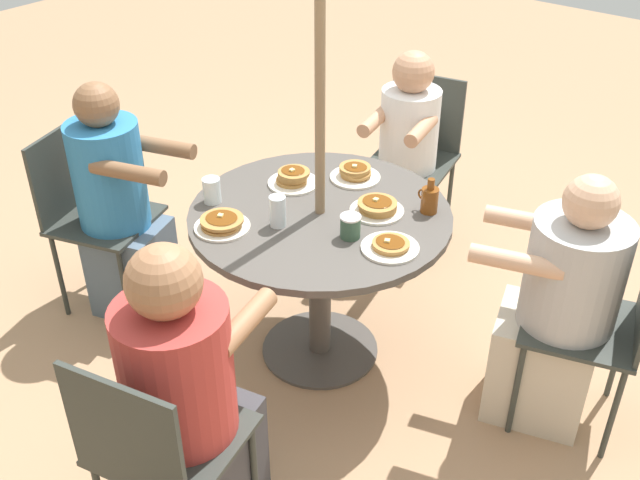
% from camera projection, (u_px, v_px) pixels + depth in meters
% --- Properties ---
extents(ground_plane, '(12.00, 12.00, 0.00)m').
position_uv_depth(ground_plane, '(320.00, 349.00, 3.44)').
color(ground_plane, tan).
extents(patio_table, '(1.08, 1.08, 0.74)m').
position_uv_depth(patio_table, '(320.00, 239.00, 3.11)').
color(patio_table, '#4C4742').
rests_on(patio_table, ground).
extents(umbrella_pole, '(0.04, 0.04, 2.07)m').
position_uv_depth(umbrella_pole, '(320.00, 146.00, 2.88)').
color(umbrella_pole, '#846B4C').
rests_on(umbrella_pole, ground).
extents(patio_chair_north, '(0.51, 0.51, 0.89)m').
position_uv_depth(patio_chair_north, '(156.00, 446.00, 2.29)').
color(patio_chair_north, '#333833').
rests_on(patio_chair_north, ground).
extents(diner_north, '(0.44, 0.54, 1.17)m').
position_uv_depth(diner_north, '(187.00, 407.00, 2.41)').
color(diner_north, '#3D3D42').
rests_on(diner_north, ground).
extents(patio_chair_east, '(0.53, 0.53, 0.89)m').
position_uv_depth(patio_chair_east, '(605.00, 319.00, 2.80)').
color(patio_chair_east, '#333833').
rests_on(patio_chair_east, ground).
extents(diner_east, '(0.59, 0.49, 1.10)m').
position_uv_depth(diner_east, '(557.00, 314.00, 2.87)').
color(diner_east, beige).
rests_on(diner_east, ground).
extents(patio_chair_south, '(0.50, 0.50, 0.89)m').
position_uv_depth(patio_chair_south, '(417.00, 148.00, 4.02)').
color(patio_chair_south, '#333833').
rests_on(patio_chair_south, ground).
extents(diner_south, '(0.38, 0.49, 1.10)m').
position_uv_depth(diner_south, '(405.00, 162.00, 3.89)').
color(diner_south, gray).
rests_on(diner_south, ground).
extents(patio_chair_west, '(0.53, 0.53, 0.89)m').
position_uv_depth(patio_chair_west, '(89.00, 207.00, 3.49)').
color(patio_chair_west, '#333833').
rests_on(patio_chair_west, ground).
extents(diner_west, '(0.57, 0.46, 1.16)m').
position_uv_depth(diner_west, '(120.00, 212.00, 3.44)').
color(diner_west, slate).
rests_on(diner_west, ground).
extents(pancake_plate_a, '(0.22, 0.22, 0.06)m').
position_uv_depth(pancake_plate_a, '(222.00, 223.00, 2.92)').
color(pancake_plate_a, silver).
rests_on(pancake_plate_a, patio_table).
extents(pancake_plate_b, '(0.22, 0.22, 0.04)m').
position_uv_depth(pancake_plate_b, '(390.00, 246.00, 2.80)').
color(pancake_plate_b, silver).
rests_on(pancake_plate_b, patio_table).
extents(pancake_plate_c, '(0.22, 0.22, 0.06)m').
position_uv_depth(pancake_plate_c, '(377.00, 207.00, 3.02)').
color(pancake_plate_c, silver).
rests_on(pancake_plate_c, patio_table).
extents(pancake_plate_d, '(0.22, 0.22, 0.08)m').
position_uv_depth(pancake_plate_d, '(293.00, 178.00, 3.22)').
color(pancake_plate_d, silver).
rests_on(pancake_plate_d, patio_table).
extents(pancake_plate_e, '(0.22, 0.22, 0.07)m').
position_uv_depth(pancake_plate_e, '(355.00, 173.00, 3.26)').
color(pancake_plate_e, silver).
rests_on(pancake_plate_e, patio_table).
extents(syrup_bottle, '(0.09, 0.07, 0.15)m').
position_uv_depth(syrup_bottle, '(429.00, 199.00, 3.01)').
color(syrup_bottle, brown).
rests_on(syrup_bottle, patio_table).
extents(coffee_cup, '(0.08, 0.08, 0.09)m').
position_uv_depth(coffee_cup, '(350.00, 226.00, 2.85)').
color(coffee_cup, '#33513D').
rests_on(coffee_cup, patio_table).
extents(drinking_glass_a, '(0.07, 0.07, 0.13)m').
position_uv_depth(drinking_glass_a, '(278.00, 211.00, 2.92)').
color(drinking_glass_a, silver).
rests_on(drinking_glass_a, patio_table).
extents(drinking_glass_b, '(0.07, 0.07, 0.11)m').
position_uv_depth(drinking_glass_b, '(212.00, 190.00, 3.08)').
color(drinking_glass_b, silver).
rests_on(drinking_glass_b, patio_table).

